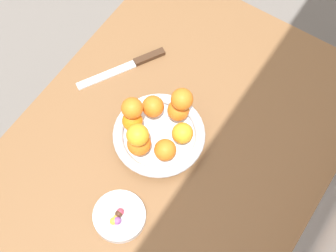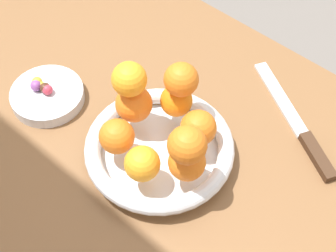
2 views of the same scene
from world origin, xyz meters
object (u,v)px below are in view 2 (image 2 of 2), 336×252
orange_6 (187,145)px  knife (299,128)px  orange_1 (142,164)px  candy_ball_1 (46,91)px  orange_8 (129,79)px  candy_ball_2 (38,81)px  fruit_bowl (159,149)px  orange_7 (181,80)px  orange_5 (134,104)px  dining_table (130,187)px  orange_3 (198,128)px  candy_ball_4 (43,89)px  candy_ball_0 (36,86)px  orange_2 (187,162)px  orange_0 (117,136)px  candy_dish (46,97)px  candy_ball_3 (43,84)px  orange_4 (176,100)px

orange_6 → knife: size_ratio=0.23×
orange_1 → candy_ball_1: size_ratio=2.95×
orange_8 → candy_ball_2: orange_8 is taller
fruit_bowl → orange_7: 0.12m
fruit_bowl → orange_5: bearing=-12.0°
dining_table → orange_1: 0.17m
orange_3 → knife: size_ratio=0.24×
orange_3 → candy_ball_4: 0.28m
candy_ball_0 → candy_ball_2: size_ratio=1.06×
orange_7 → orange_2: bearing=134.9°
orange_8 → knife: size_ratio=0.23×
candy_ball_4 → knife: size_ratio=0.08×
orange_0 → candy_ball_2: 0.21m
dining_table → orange_8: 0.22m
candy_dish → candy_ball_2: size_ratio=6.92×
candy_dish → orange_6: 0.32m
orange_6 → orange_8: (0.14, -0.03, 0.00)m
knife → orange_6: bearing=72.3°
orange_3 → candy_ball_2: (0.28, 0.08, -0.04)m
orange_8 → orange_6: bearing=166.7°
candy_dish → candy_ball_0: 0.03m
dining_table → candy_ball_3: 0.23m
orange_2 → orange_8: size_ratio=1.03×
candy_dish → orange_4: orange_4 is taller
orange_4 → candy_ball_0: orange_4 is taller
candy_dish → orange_5: size_ratio=2.14×
fruit_bowl → knife: size_ratio=1.00×
orange_3 → orange_6: 0.09m
knife → orange_1: bearing=64.4°
candy_ball_0 → candy_ball_1: (-0.02, -0.00, -0.00)m
dining_table → candy_ball_3: (0.20, -0.00, 0.12)m
candy_dish → orange_0: orange_0 is taller
orange_2 → candy_ball_3: orange_2 is taller
dining_table → candy_ball_0: size_ratio=57.39×
candy_ball_2 → orange_8: bearing=-164.8°
candy_ball_1 → candy_ball_4: size_ratio=0.98×
orange_3 → orange_6: (-0.03, 0.07, 0.05)m
dining_table → candy_ball_1: bearing=1.1°
orange_0 → orange_8: 0.09m
orange_5 → orange_6: orange_6 is taller
dining_table → candy_ball_2: 0.24m
orange_5 → candy_ball_1: size_ratio=3.26×
orange_3 → orange_7: (0.05, -0.02, 0.05)m
orange_2 → candy_dish: bearing=5.5°
candy_dish → orange_3: size_ratio=2.24×
orange_3 → orange_7: 0.08m
orange_4 → orange_7: size_ratio=0.97×
dining_table → orange_6: 0.24m
orange_5 → orange_7: orange_7 is taller
orange_3 → orange_8: size_ratio=1.04×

